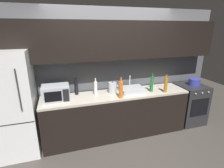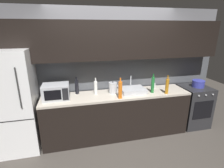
% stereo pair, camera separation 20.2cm
% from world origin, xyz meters
% --- Properties ---
extents(ground_plane, '(10.00, 10.00, 0.00)m').
position_xyz_m(ground_plane, '(0.00, 0.00, 0.00)').
color(ground_plane, '#3D3833').
extents(back_wall, '(4.60, 0.44, 2.50)m').
position_xyz_m(back_wall, '(0.00, 1.20, 1.55)').
color(back_wall, slate).
rests_on(back_wall, ground).
extents(counter_run, '(2.86, 0.60, 0.90)m').
position_xyz_m(counter_run, '(0.00, 0.90, 0.45)').
color(counter_run, black).
rests_on(counter_run, ground).
extents(refrigerator, '(0.68, 0.69, 1.81)m').
position_xyz_m(refrigerator, '(-1.81, 0.90, 0.90)').
color(refrigerator, white).
rests_on(refrigerator, ground).
extents(oven_range, '(0.60, 0.62, 0.90)m').
position_xyz_m(oven_range, '(1.77, 0.90, 0.45)').
color(oven_range, '#232326').
rests_on(oven_range, ground).
extents(microwave, '(0.46, 0.35, 0.27)m').
position_xyz_m(microwave, '(-1.13, 0.92, 1.04)').
color(microwave, '#A8AAAF').
rests_on(microwave, counter_run).
extents(sink_basin, '(0.48, 0.38, 0.30)m').
position_xyz_m(sink_basin, '(0.33, 0.93, 0.94)').
color(sink_basin, '#ADAFB5').
rests_on(sink_basin, counter_run).
extents(kettle, '(0.19, 0.16, 0.23)m').
position_xyz_m(kettle, '(-0.07, 0.98, 1.01)').
color(kettle, '#B7BABF').
rests_on(kettle, counter_run).
extents(wine_bottle_amber, '(0.06, 0.06, 0.36)m').
position_xyz_m(wine_bottle_amber, '(0.94, 0.70, 1.05)').
color(wine_bottle_amber, '#B27019').
rests_on(wine_bottle_amber, counter_run).
extents(wine_bottle_dark, '(0.07, 0.07, 0.33)m').
position_xyz_m(wine_bottle_dark, '(-0.76, 1.09, 1.04)').
color(wine_bottle_dark, black).
rests_on(wine_bottle_dark, counter_run).
extents(wine_bottle_white, '(0.06, 0.06, 0.33)m').
position_xyz_m(wine_bottle_white, '(-0.41, 0.97, 1.04)').
color(wine_bottle_white, silver).
rests_on(wine_bottle_white, counter_run).
extents(wine_bottle_orange, '(0.07, 0.07, 0.38)m').
position_xyz_m(wine_bottle_orange, '(-0.01, 0.68, 1.06)').
color(wine_bottle_orange, orange).
rests_on(wine_bottle_orange, counter_run).
extents(wine_bottle_green, '(0.06, 0.06, 0.38)m').
position_xyz_m(wine_bottle_green, '(0.69, 0.81, 1.06)').
color(wine_bottle_green, '#1E6B2D').
rests_on(wine_bottle_green, counter_run).
extents(mug_clear, '(0.08, 0.08, 0.10)m').
position_xyz_m(mug_clear, '(0.84, 1.06, 0.95)').
color(mug_clear, silver).
rests_on(mug_clear, counter_run).
extents(cooking_pot, '(0.25, 0.25, 0.15)m').
position_xyz_m(cooking_pot, '(1.81, 0.90, 0.97)').
color(cooking_pot, '#333899').
rests_on(cooking_pot, oven_range).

